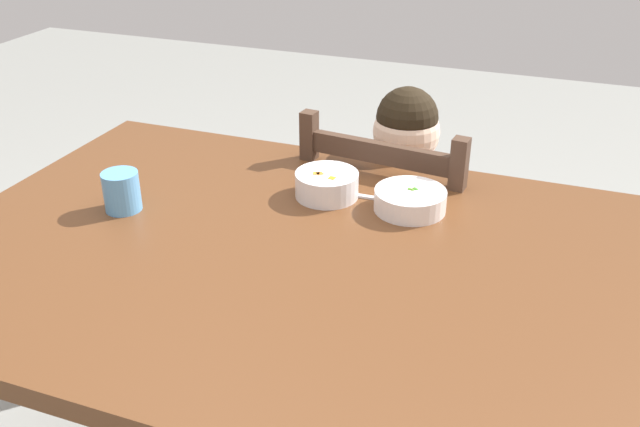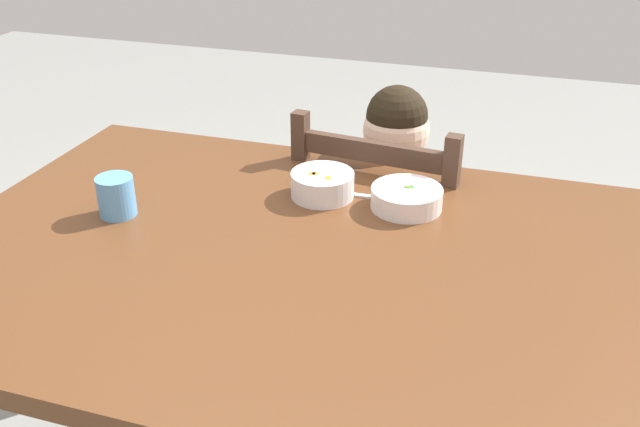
% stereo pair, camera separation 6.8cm
% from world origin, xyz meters
% --- Properties ---
extents(dining_table, '(1.39, 0.99, 0.78)m').
position_xyz_m(dining_table, '(0.00, 0.00, 0.68)').
color(dining_table, brown).
rests_on(dining_table, ground).
extents(dining_chair, '(0.46, 0.46, 0.90)m').
position_xyz_m(dining_chair, '(0.09, 0.54, 0.44)').
color(dining_chair, '#483225').
rests_on(dining_chair, ground).
extents(child_figure, '(0.32, 0.31, 0.94)m').
position_xyz_m(child_figure, '(0.10, 0.54, 0.62)').
color(child_figure, white).
rests_on(child_figure, ground).
extents(bowl_of_peas, '(0.15, 0.15, 0.05)m').
position_xyz_m(bowl_of_peas, '(0.19, 0.25, 0.80)').
color(bowl_of_peas, white).
rests_on(bowl_of_peas, dining_table).
extents(bowl_of_carrots, '(0.14, 0.14, 0.06)m').
position_xyz_m(bowl_of_carrots, '(0.00, 0.25, 0.81)').
color(bowl_of_carrots, white).
rests_on(bowl_of_carrots, dining_table).
extents(spoon, '(0.14, 0.03, 0.01)m').
position_xyz_m(spoon, '(0.05, 0.27, 0.78)').
color(spoon, silver).
rests_on(spoon, dining_table).
extents(drinking_cup, '(0.08, 0.08, 0.09)m').
position_xyz_m(drinking_cup, '(-0.39, 0.03, 0.82)').
color(drinking_cup, '#599FDB').
rests_on(drinking_cup, dining_table).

